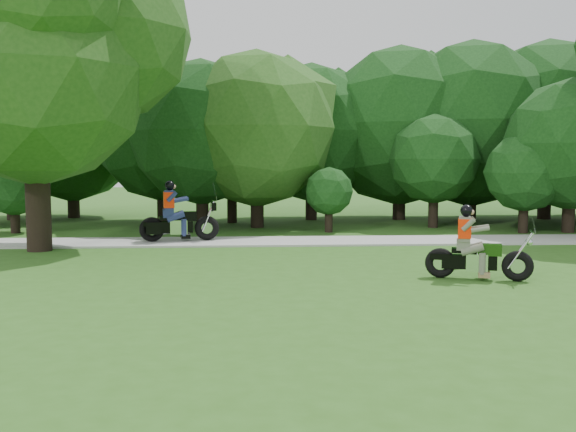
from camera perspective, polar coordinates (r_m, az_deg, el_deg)
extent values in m
plane|color=#2B5618|center=(12.93, 17.34, -6.64)|extent=(100.00, 100.00, 0.00)
cube|color=#9B9B96|center=(20.50, 9.46, -2.16)|extent=(60.00, 2.20, 0.06)
cylinder|color=black|center=(24.43, -23.09, -0.20)|extent=(0.33, 0.33, 1.03)
sphere|color=black|center=(24.36, -23.19, 2.92)|extent=(2.50, 2.50, 2.50)
cylinder|color=black|center=(30.06, 21.83, 1.47)|extent=(0.56, 0.56, 1.80)
sphere|color=black|center=(30.06, 22.03, 7.65)|extent=(7.21, 7.21, 7.21)
cylinder|color=black|center=(29.92, -23.27, 1.41)|extent=(0.53, 0.53, 1.80)
sphere|color=black|center=(29.91, -23.47, 7.27)|extent=(6.65, 6.65, 6.65)
cylinder|color=black|center=(24.79, -7.62, 1.11)|extent=(0.48, 0.48, 1.80)
sphere|color=black|center=(24.76, -7.70, 7.38)|extent=(5.57, 5.57, 5.57)
cylinder|color=black|center=(28.06, 9.84, 1.53)|extent=(0.54, 0.54, 1.80)
sphere|color=black|center=(28.05, 9.94, 7.91)|extent=(6.84, 6.84, 6.84)
cylinder|color=black|center=(24.74, 23.67, 0.49)|extent=(0.43, 0.43, 1.60)
sphere|color=black|center=(24.69, 23.86, 5.86)|extent=(4.67, 4.67, 4.67)
cylinder|color=black|center=(24.35, -2.76, 1.08)|extent=(0.50, 0.50, 1.80)
sphere|color=#214E16|center=(24.33, -2.79, 7.74)|extent=(5.94, 5.94, 5.94)
cylinder|color=black|center=(30.02, -18.53, 1.56)|extent=(0.52, 0.52, 1.80)
sphere|color=black|center=(30.00, -18.69, 7.22)|extent=(6.35, 6.35, 6.35)
cylinder|color=black|center=(22.80, 3.64, -0.32)|extent=(0.29, 0.29, 0.90)
sphere|color=black|center=(22.73, 3.66, 2.21)|extent=(1.72, 1.72, 1.72)
cylinder|color=black|center=(28.43, 15.85, 1.45)|extent=(0.55, 0.55, 1.80)
sphere|color=black|center=(28.43, 16.01, 7.89)|extent=(7.05, 7.05, 7.05)
cylinder|color=black|center=(24.96, 12.78, 0.70)|extent=(0.37, 0.37, 1.49)
sphere|color=black|center=(24.89, 12.86, 4.97)|extent=(3.42, 3.42, 3.42)
cylinder|color=black|center=(23.97, 20.18, 0.03)|extent=(0.34, 0.34, 1.23)
sphere|color=black|center=(23.89, 20.29, 3.66)|extent=(2.79, 2.79, 2.79)
cylinder|color=black|center=(26.31, -5.00, 1.36)|extent=(0.40, 0.40, 1.80)
sphere|color=black|center=(26.27, -5.04, 6.11)|extent=(3.94, 3.94, 3.94)
cylinder|color=black|center=(27.52, 2.08, 1.53)|extent=(0.50, 0.50, 1.80)
sphere|color=black|center=(27.50, 2.10, 7.41)|extent=(5.91, 5.91, 5.91)
cylinder|color=black|center=(26.87, -11.07, 1.36)|extent=(0.47, 0.47, 1.80)
sphere|color=black|center=(26.84, -11.17, 7.01)|extent=(5.37, 5.37, 5.37)
cylinder|color=black|center=(19.30, -21.39, 3.29)|extent=(0.68, 0.68, 4.20)
sphere|color=#214E16|center=(19.45, -21.67, 11.86)|extent=(6.40, 6.40, 6.40)
sphere|color=#214E16|center=(19.94, -16.05, 15.33)|extent=(5.12, 5.12, 5.12)
torus|color=black|center=(14.35, 13.38, -4.08)|extent=(0.68, 0.39, 0.65)
torus|color=black|center=(14.38, 19.74, -4.22)|extent=(0.68, 0.39, 0.65)
cube|color=black|center=(14.33, 15.80, -3.95)|extent=(1.16, 0.58, 0.30)
cube|color=silver|center=(14.34, 16.44, -3.97)|extent=(0.53, 0.45, 0.37)
cube|color=black|center=(14.30, 17.49, -2.88)|extent=(0.55, 0.42, 0.24)
cube|color=black|center=(14.30, 15.32, -2.98)|extent=(0.56, 0.44, 0.09)
cylinder|color=silver|center=(14.34, 19.93, -2.93)|extent=(0.49, 0.20, 0.78)
cylinder|color=silver|center=(14.31, 20.86, -1.35)|extent=(0.22, 0.58, 0.03)
cube|color=#535646|center=(14.28, 15.33, -2.46)|extent=(0.38, 0.43, 0.22)
cube|color=#535646|center=(14.24, 15.43, -1.12)|extent=(0.36, 0.45, 0.52)
cube|color=#FF2A05|center=(14.24, 15.44, -1.04)|extent=(0.40, 0.49, 0.41)
sphere|color=black|center=(14.21, 15.58, 0.46)|extent=(0.26, 0.26, 0.26)
torus|color=black|center=(20.08, -12.02, -1.17)|extent=(0.79, 0.34, 0.76)
torus|color=black|center=(20.17, -7.22, -1.07)|extent=(0.79, 0.34, 0.76)
cube|color=black|center=(20.09, -10.19, -0.98)|extent=(1.24, 0.46, 0.35)
cube|color=silver|center=(20.10, -9.71, -0.97)|extent=(0.58, 0.45, 0.44)
cube|color=black|center=(20.09, -8.95, -0.03)|extent=(0.61, 0.42, 0.28)
cube|color=black|center=(20.06, -10.59, -0.18)|extent=(0.62, 0.44, 0.11)
cylinder|color=silver|center=(20.14, -7.11, 0.01)|extent=(0.43, 0.12, 0.98)
cylinder|color=silver|center=(20.13, -6.60, 1.35)|extent=(0.16, 0.69, 0.04)
cube|color=black|center=(19.83, -11.85, -1.08)|extent=(0.47, 0.21, 0.37)
cube|color=black|center=(20.31, -11.88, -0.94)|extent=(0.47, 0.21, 0.37)
cube|color=navy|center=(20.05, -10.59, 0.25)|extent=(0.39, 0.46, 0.26)
cube|color=navy|center=(20.02, -10.55, 1.37)|extent=(0.36, 0.50, 0.61)
cube|color=#FF2A05|center=(20.02, -10.55, 1.43)|extent=(0.39, 0.55, 0.48)
sphere|color=black|center=(20.00, -10.48, 2.68)|extent=(0.30, 0.30, 0.30)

